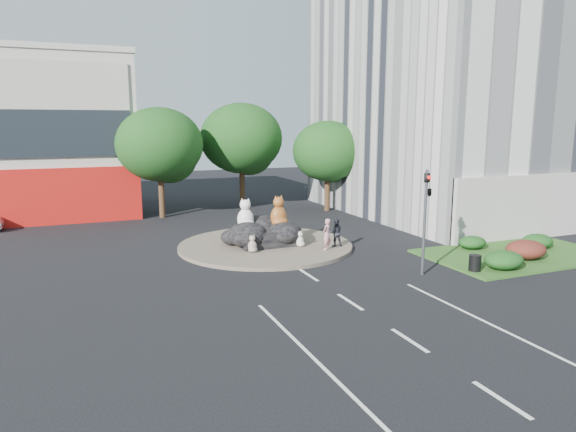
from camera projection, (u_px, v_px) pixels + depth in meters
name	position (u px, v px, depth m)	size (l,w,h in m)	color
ground	(350.00, 302.00, 20.61)	(120.00, 120.00, 0.00)	black
roundabout_island	(265.00, 246.00, 29.69)	(10.00, 10.00, 0.20)	brown
rock_plinth	(265.00, 236.00, 29.59)	(3.20, 2.60, 0.90)	black
grass_verge	(517.00, 255.00, 27.83)	(10.00, 6.00, 0.12)	#294C19
tree_left	(160.00, 148.00, 38.27)	(6.46, 6.46, 8.27)	#382314
tree_mid	(242.00, 142.00, 42.66)	(6.84, 6.84, 8.76)	#382314
tree_right	(328.00, 154.00, 41.43)	(5.70, 5.70, 7.30)	#382314
hedge_near_green	(504.00, 260.00, 24.79)	(2.00, 1.60, 0.90)	#133E13
hedge_red	(526.00, 250.00, 26.63)	(2.20, 1.76, 0.99)	#4A1314
hedge_mid_green	(538.00, 241.00, 28.95)	(1.80, 1.44, 0.81)	#133E13
hedge_back_green	(472.00, 242.00, 28.83)	(1.60, 1.28, 0.72)	#133E13
traffic_light	(427.00, 199.00, 23.69)	(0.44, 1.24, 5.00)	#595B60
street_lamp	(470.00, 164.00, 31.88)	(2.34, 0.22, 8.06)	#595B60
cat_white	(245.00, 214.00, 29.16)	(1.08, 0.94, 1.81)	white
cat_tabby	(279.00, 211.00, 29.75)	(1.14, 0.99, 1.90)	#C28628
kitten_calico	(252.00, 243.00, 27.68)	(0.58, 0.50, 0.97)	white
kitten_white	(300.00, 239.00, 28.97)	(0.55, 0.48, 0.91)	silver
pedestrian_pink	(327.00, 234.00, 28.19)	(0.63, 0.42, 1.74)	#C8818C
pedestrian_dark	(336.00, 233.00, 29.03)	(0.76, 0.59, 1.57)	black
litter_bin	(475.00, 263.00, 24.50)	(0.57, 0.57, 0.77)	black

